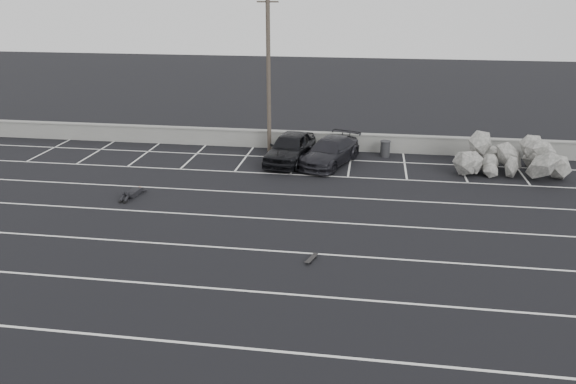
% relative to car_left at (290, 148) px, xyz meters
% --- Properties ---
extents(ground, '(120.00, 120.00, 0.00)m').
position_rel_car_left_xyz_m(ground, '(-0.68, -11.18, -0.83)').
color(ground, black).
rests_on(ground, ground).
extents(seawall, '(50.00, 0.45, 1.06)m').
position_rel_car_left_xyz_m(seawall, '(-0.68, 2.82, -0.28)').
color(seawall, gray).
rests_on(seawall, ground).
extents(stall_lines, '(36.00, 20.05, 0.01)m').
position_rel_car_left_xyz_m(stall_lines, '(-0.76, -6.77, -0.83)').
color(stall_lines, silver).
rests_on(stall_lines, ground).
extents(car_left, '(2.74, 5.13, 1.66)m').
position_rel_car_left_xyz_m(car_left, '(0.00, 0.00, 0.00)').
color(car_left, black).
rests_on(car_left, ground).
extents(car_right, '(3.57, 5.34, 1.44)m').
position_rel_car_left_xyz_m(car_right, '(2.21, -0.09, -0.11)').
color(car_right, black).
rests_on(car_right, ground).
extents(utility_pole, '(1.21, 0.24, 9.05)m').
position_rel_car_left_xyz_m(utility_pole, '(-1.56, 2.02, 3.75)').
color(utility_pole, '#4C4238').
rests_on(utility_pole, ground).
extents(trash_bin, '(0.76, 0.76, 0.93)m').
position_rel_car_left_xyz_m(trash_bin, '(5.24, 1.86, -0.36)').
color(trash_bin, '#29292B').
rests_on(trash_bin, ground).
extents(riprap_pile, '(6.16, 4.51, 1.42)m').
position_rel_car_left_xyz_m(riprap_pile, '(11.43, -0.25, -0.27)').
color(riprap_pile, '#99958F').
rests_on(riprap_pile, ground).
extents(person, '(1.34, 2.51, 0.47)m').
position_rel_car_left_xyz_m(person, '(-6.52, -6.22, -0.60)').
color(person, black).
rests_on(person, ground).
extents(skateboard, '(0.38, 0.72, 0.08)m').
position_rel_car_left_xyz_m(skateboard, '(2.48, -11.72, -0.76)').
color(skateboard, black).
rests_on(skateboard, ground).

